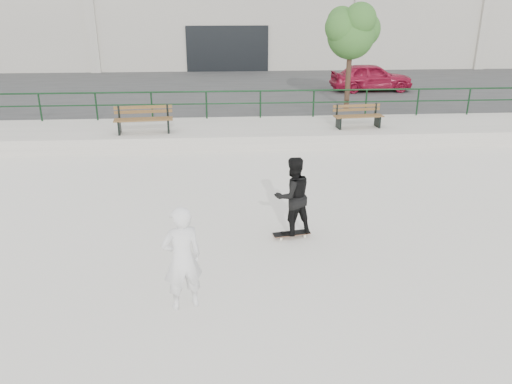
{
  "coord_description": "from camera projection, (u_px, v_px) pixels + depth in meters",
  "views": [
    {
      "loc": [
        -0.45,
        -7.62,
        4.63
      ],
      "look_at": [
        0.22,
        2.0,
        0.91
      ],
      "focal_mm": 35.0,
      "sensor_mm": 36.0,
      "label": 1
    }
  ],
  "objects": [
    {
      "name": "ground",
      "position": [
        251.0,
        281.0,
        8.79
      ],
      "size": [
        120.0,
        120.0,
        0.0
      ],
      "primitive_type": "plane",
      "color": "silver",
      "rests_on": "ground"
    },
    {
      "name": "ledge",
      "position": [
        235.0,
        133.0,
        17.54
      ],
      "size": [
        30.0,
        3.0,
        0.5
      ],
      "primitive_type": "cube",
      "color": "silver",
      "rests_on": "ground"
    },
    {
      "name": "parking_strip",
      "position": [
        230.0,
        92.0,
        25.45
      ],
      "size": [
        60.0,
        14.0,
        0.5
      ],
      "primitive_type": "cube",
      "color": "#373737",
      "rests_on": "ground"
    },
    {
      "name": "railing",
      "position": [
        233.0,
        98.0,
        18.39
      ],
      "size": [
        28.0,
        0.06,
        1.03
      ],
      "color": "#123219",
      "rests_on": "ledge"
    },
    {
      "name": "commercial_building",
      "position": [
        225.0,
        1.0,
        36.92
      ],
      "size": [
        44.2,
        16.33,
        8.0
      ],
      "color": "beige",
      "rests_on": "ground"
    },
    {
      "name": "bench_left",
      "position": [
        144.0,
        120.0,
        16.49
      ],
      "size": [
        1.95,
        0.73,
        0.88
      ],
      "rotation": [
        0.0,
        0.0,
        0.09
      ],
      "color": "brown",
      "rests_on": "ledge"
    },
    {
      "name": "bench_right",
      "position": [
        358.0,
        116.0,
        17.17
      ],
      "size": [
        1.73,
        0.65,
        0.78
      ],
      "rotation": [
        0.0,
        0.0,
        0.1
      ],
      "color": "brown",
      "rests_on": "ledge"
    },
    {
      "name": "tree",
      "position": [
        352.0,
        30.0,
        19.24
      ],
      "size": [
        2.29,
        2.04,
        4.08
      ],
      "color": "#503228",
      "rests_on": "parking_strip"
    },
    {
      "name": "red_car",
      "position": [
        371.0,
        77.0,
        24.03
      ],
      "size": [
        3.91,
        1.67,
        1.32
      ],
      "primitive_type": "imported",
      "rotation": [
        0.0,
        0.0,
        1.6
      ],
      "color": "maroon",
      "rests_on": "parking_strip"
    },
    {
      "name": "skateboard",
      "position": [
        292.0,
        234.0,
        10.41
      ],
      "size": [
        0.8,
        0.34,
        0.09
      ],
      "rotation": [
        0.0,
        0.0,
        0.18
      ],
      "color": "black",
      "rests_on": "ground"
    },
    {
      "name": "standing_skater",
      "position": [
        293.0,
        196.0,
        10.1
      ],
      "size": [
        0.96,
        0.86,
        1.65
      ],
      "primitive_type": "imported",
      "rotation": [
        0.0,
        0.0,
        3.48
      ],
      "color": "black",
      "rests_on": "skateboard"
    },
    {
      "name": "seated_skater",
      "position": [
        182.0,
        259.0,
        7.74
      ],
      "size": [
        0.74,
        0.61,
        1.75
      ],
      "primitive_type": "imported",
      "rotation": [
        0.0,
        0.0,
        3.49
      ],
      "color": "white",
      "rests_on": "ground"
    }
  ]
}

